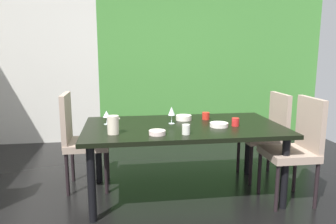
% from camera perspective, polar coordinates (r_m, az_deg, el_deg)
% --- Properties ---
extents(ground_plane, '(5.97, 5.51, 0.02)m').
position_cam_1_polar(ground_plane, '(2.95, -0.57, -18.58)').
color(ground_plane, black).
extents(back_panel_interior, '(2.30, 0.10, 2.84)m').
position_cam_1_polar(back_panel_interior, '(5.46, -24.40, 9.61)').
color(back_panel_interior, silver).
rests_on(back_panel_interior, ground_plane).
extents(garden_window_panel, '(3.66, 0.10, 2.84)m').
position_cam_1_polar(garden_window_panel, '(5.46, 7.77, 10.45)').
color(garden_window_panel, '#458A39').
rests_on(garden_window_panel, ground_plane).
extents(dining_table, '(1.92, 1.07, 0.71)m').
position_cam_1_polar(dining_table, '(3.23, 2.65, -3.50)').
color(dining_table, black).
rests_on(dining_table, ground_plane).
extents(chair_right_near, '(0.44, 0.44, 1.00)m').
position_cam_1_polar(chair_right_near, '(3.33, 21.56, -5.27)').
color(chair_right_near, tan).
rests_on(chair_right_near, ground_plane).
extents(chair_left_far, '(0.45, 0.44, 1.01)m').
position_cam_1_polar(chair_left_far, '(3.51, -15.24, -4.07)').
color(chair_left_far, tan).
rests_on(chair_left_far, ground_plane).
extents(chair_right_far, '(0.44, 0.44, 0.97)m').
position_cam_1_polar(chair_right_far, '(3.85, 17.08, -3.10)').
color(chair_right_far, tan).
rests_on(chair_right_far, ground_plane).
extents(wine_glass_rear, '(0.07, 0.07, 0.14)m').
position_cam_1_polar(wine_glass_rear, '(3.28, -10.66, -0.44)').
color(wine_glass_rear, silver).
rests_on(wine_glass_rear, dining_table).
extents(wine_glass_east, '(0.07, 0.07, 0.17)m').
position_cam_1_polar(wine_glass_east, '(3.25, 0.63, 0.08)').
color(wine_glass_east, silver).
rests_on(wine_glass_east, dining_table).
extents(serving_bowl_left, '(0.16, 0.16, 0.05)m').
position_cam_1_polar(serving_bowl_left, '(3.44, 2.75, -0.99)').
color(serving_bowl_left, white).
rests_on(serving_bowl_left, dining_table).
extents(serving_bowl_south, '(0.18, 0.18, 0.04)m').
position_cam_1_polar(serving_bowl_south, '(3.18, 8.87, -2.20)').
color(serving_bowl_south, white).
rests_on(serving_bowl_south, dining_table).
extents(serving_bowl_near_shelf, '(0.15, 0.15, 0.04)m').
position_cam_1_polar(serving_bowl_near_shelf, '(2.85, -1.89, -3.59)').
color(serving_bowl_near_shelf, silver).
rests_on(serving_bowl_near_shelf, dining_table).
extents(cup_center, '(0.08, 0.08, 0.08)m').
position_cam_1_polar(cup_center, '(3.49, 6.60, -0.68)').
color(cup_center, red).
rests_on(cup_center, dining_table).
extents(cup_near_window, '(0.07, 0.07, 0.08)m').
position_cam_1_polar(cup_near_window, '(3.23, 11.66, -1.72)').
color(cup_near_window, red).
rests_on(cup_near_window, dining_table).
extents(cup_corner, '(0.07, 0.07, 0.09)m').
position_cam_1_polar(cup_corner, '(2.85, 3.15, -3.05)').
color(cup_corner, silver).
rests_on(cup_corner, dining_table).
extents(pitcher_right, '(0.11, 0.10, 0.16)m').
position_cam_1_polar(pitcher_right, '(2.89, -9.53, -2.20)').
color(pitcher_right, beige).
rests_on(pitcher_right, dining_table).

